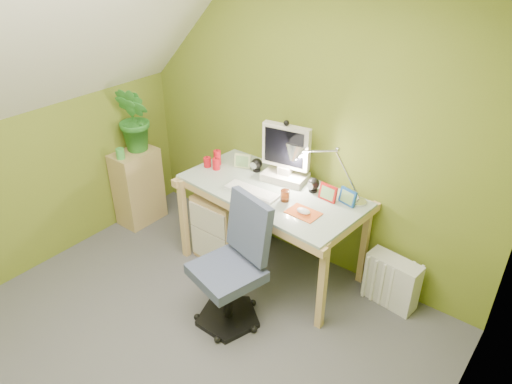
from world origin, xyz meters
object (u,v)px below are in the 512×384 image
Objects in this scene: side_ledge at (138,187)px; task_chair at (226,272)px; monitor at (286,152)px; desk at (271,230)px; desk_lamp at (339,161)px; radiator at (392,281)px; potted_plant at (135,119)px.

task_chair reaches higher than side_ledge.
monitor is 0.53× the size of task_chair.
monitor reaches higher than side_ledge.
desk is 1.43m from side_ledge.
desk_lamp is 1.01m from radiator.
radiator is (2.35, 0.36, -0.83)m from potted_plant.
potted_plant reaches higher than task_chair.
task_chair is at bearing -17.67° from side_ledge.
potted_plant is (0.03, 0.05, 0.67)m from side_ledge.
potted_plant is at bearing 174.37° from task_chair.
side_ledge is at bearing -158.01° from desk_lamp.
desk_lamp is at bearing 10.89° from side_ledge.
desk is 0.65m from monitor.
task_chair is 1.26m from radiator.
desk_lamp reaches higher than side_ledge.
desk_lamp is 0.67× the size of task_chair.
radiator is at bearing -6.50° from monitor.
desk_lamp is at bearing -167.91° from radiator.
desk is 2.36× the size of desk_lamp.
side_ledge is 1.61m from task_chair.
side_ledge is at bearing 176.39° from task_chair.
side_ledge is 1.18× the size of potted_plant.
monitor is 1.60m from side_ledge.
desk is 2.33× the size of potted_plant.
potted_plant is (-1.39, -0.31, 0.03)m from monitor.
monitor is 1.20× the size of radiator.
desk_lamp is at bearing 9.54° from potted_plant.
monitor is at bearing 94.54° from desk.
radiator is (0.96, 0.23, -0.18)m from desk.
desk_lamp is at bearing -9.48° from monitor.
desk reaches higher than side_ledge.
desk is at bearing -147.10° from desk_lamp.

